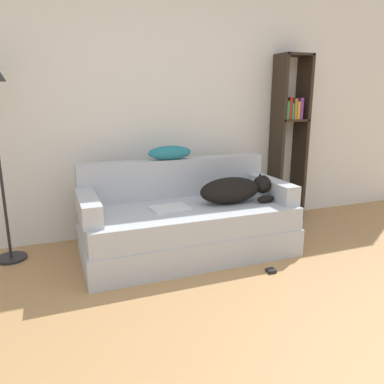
# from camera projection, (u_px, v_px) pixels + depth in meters

# --- Properties ---
(wall_back) EXTENTS (7.31, 0.06, 2.70)m
(wall_back) POSITION_uv_depth(u_px,v_px,m) (157.00, 100.00, 3.74)
(wall_back) COLOR silver
(wall_back) RESTS_ON ground_plane
(couch) EXTENTS (1.86, 0.89, 0.45)m
(couch) POSITION_uv_depth(u_px,v_px,m) (188.00, 230.00, 3.37)
(couch) COLOR #B2B7BC
(couch) RESTS_ON ground_plane
(couch_backrest) EXTENTS (1.82, 0.15, 0.37)m
(couch_backrest) POSITION_uv_depth(u_px,v_px,m) (175.00, 178.00, 3.60)
(couch_backrest) COLOR #B2B7BC
(couch_backrest) RESTS_ON couch
(couch_arm_left) EXTENTS (0.15, 0.70, 0.17)m
(couch_arm_left) POSITION_uv_depth(u_px,v_px,m) (88.00, 207.00, 2.99)
(couch_arm_left) COLOR #B2B7BC
(couch_arm_left) RESTS_ON couch
(couch_arm_right) EXTENTS (0.15, 0.70, 0.17)m
(couch_arm_right) POSITION_uv_depth(u_px,v_px,m) (272.00, 188.00, 3.58)
(couch_arm_right) COLOR #B2B7BC
(couch_arm_right) RESTS_ON couch
(dog) EXTENTS (0.71, 0.26, 0.25)m
(dog) POSITION_uv_depth(u_px,v_px,m) (235.00, 190.00, 3.38)
(dog) COLOR black
(dog) RESTS_ON couch
(laptop) EXTENTS (0.35, 0.26, 0.02)m
(laptop) POSITION_uv_depth(u_px,v_px,m) (170.00, 208.00, 3.22)
(laptop) COLOR silver
(laptop) RESTS_ON couch
(throw_pillow) EXTENTS (0.42, 0.16, 0.13)m
(throw_pillow) POSITION_uv_depth(u_px,v_px,m) (170.00, 153.00, 3.51)
(throw_pillow) COLOR teal
(throw_pillow) RESTS_ON couch_backrest
(bookshelf) EXTENTS (0.36, 0.26, 1.83)m
(bookshelf) POSITION_uv_depth(u_px,v_px,m) (290.00, 130.00, 4.17)
(bookshelf) COLOR #2D2319
(bookshelf) RESTS_ON ground_plane
(power_adapter) EXTENTS (0.07, 0.07, 0.03)m
(power_adapter) POSITION_uv_depth(u_px,v_px,m) (271.00, 271.00, 3.04)
(power_adapter) COLOR black
(power_adapter) RESTS_ON ground_plane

